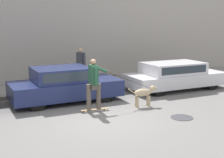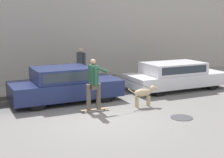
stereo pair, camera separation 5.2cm
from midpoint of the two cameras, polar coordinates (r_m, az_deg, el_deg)
name	(u,v)px [view 2 (the right image)]	position (r m, az deg, el deg)	size (l,w,h in m)	color
ground_plane	(103,118)	(9.83, -1.53, -7.18)	(36.00, 36.00, 0.00)	slate
back_wall	(51,28)	(15.27, -10.94, 9.21)	(32.00, 0.30, 5.36)	#ADA89E
sidewalk_curb	(61,87)	(14.22, -9.22, -1.40)	(30.00, 2.45, 0.15)	gray
parked_car_1	(65,85)	(11.84, -8.56, -1.09)	(4.12, 1.93, 1.30)	black
parked_car_2	(175,76)	(14.07, 11.56, 0.59)	(4.51, 1.86, 1.21)	black
dog	(144,93)	(11.06, 6.01, -2.56)	(1.09, 0.33, 0.74)	tan
skateboarder	(94,82)	(10.29, -3.20, -0.56)	(2.63, 0.62, 1.78)	beige
pedestrian_with_bag	(81,64)	(14.17, -5.51, 2.73)	(0.32, 0.68, 1.66)	#28282D
manhole_cover	(182,118)	(10.11, 12.77, -6.89)	(0.70, 0.70, 0.01)	#38383D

